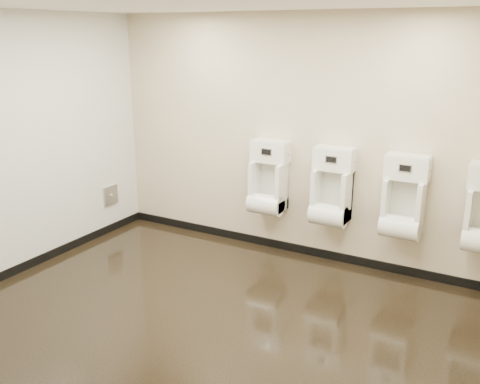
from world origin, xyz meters
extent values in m
cube|color=black|center=(0.00, 0.00, 0.00)|extent=(5.00, 3.50, 0.00)
cube|color=white|center=(0.00, 0.00, 2.80)|extent=(5.00, 3.50, 0.00)
cube|color=beige|center=(0.00, 1.75, 1.40)|extent=(5.00, 0.02, 2.80)
cube|color=beige|center=(0.00, -1.75, 1.40)|extent=(5.00, 0.02, 2.80)
cube|color=beige|center=(-2.50, 0.00, 1.40)|extent=(0.02, 3.50, 2.80)
cube|color=silver|center=(-2.50, 0.00, 1.40)|extent=(0.01, 3.50, 2.80)
cube|color=black|center=(0.00, 1.74, 0.05)|extent=(5.00, 0.02, 0.10)
cube|color=black|center=(-2.49, 0.00, 0.05)|extent=(0.02, 3.50, 0.10)
cube|color=#9E9EA3|center=(-2.48, 1.20, 0.50)|extent=(0.03, 0.25, 0.25)
cylinder|color=silver|center=(-2.46, 1.20, 0.50)|extent=(0.02, 0.04, 0.04)
cube|color=silver|center=(-0.36, 1.61, 0.82)|extent=(0.40, 0.29, 0.57)
cube|color=silver|center=(-0.36, 1.70, 0.86)|extent=(0.30, 0.01, 0.45)
cylinder|color=silver|center=(-0.36, 1.53, 0.62)|extent=(0.40, 0.25, 0.25)
cube|color=silver|center=(-0.36, 1.64, 1.23)|extent=(0.45, 0.21, 0.25)
cube|color=black|center=(-0.36, 1.53, 1.25)|extent=(0.11, 0.01, 0.06)
cube|color=silver|center=(-0.36, 1.54, 1.25)|extent=(0.13, 0.01, 0.08)
cylinder|color=silver|center=(-0.13, 1.64, 1.23)|extent=(0.01, 0.03, 0.03)
cube|color=silver|center=(0.43, 1.61, 0.82)|extent=(0.40, 0.29, 0.57)
cube|color=silver|center=(0.43, 1.70, 0.86)|extent=(0.30, 0.01, 0.45)
cylinder|color=silver|center=(0.43, 1.53, 0.62)|extent=(0.40, 0.25, 0.25)
cube|color=silver|center=(0.43, 1.64, 1.23)|extent=(0.45, 0.21, 0.25)
cube|color=black|center=(0.43, 1.53, 1.25)|extent=(0.11, 0.01, 0.06)
cube|color=silver|center=(0.43, 1.54, 1.25)|extent=(0.13, 0.01, 0.08)
cylinder|color=silver|center=(0.66, 1.64, 1.23)|extent=(0.01, 0.03, 0.03)
cube|color=silver|center=(1.21, 1.61, 0.82)|extent=(0.40, 0.29, 0.57)
cube|color=silver|center=(1.21, 1.70, 0.86)|extent=(0.30, 0.01, 0.45)
cylinder|color=silver|center=(1.21, 1.53, 0.62)|extent=(0.40, 0.25, 0.25)
cube|color=silver|center=(1.21, 1.64, 1.23)|extent=(0.45, 0.21, 0.25)
cube|color=black|center=(1.21, 1.53, 1.25)|extent=(0.11, 0.01, 0.06)
cube|color=silver|center=(1.21, 1.54, 1.25)|extent=(0.13, 0.01, 0.08)
cylinder|color=silver|center=(1.44, 1.64, 1.23)|extent=(0.01, 0.03, 0.03)
camera|label=1|loc=(2.33, -3.85, 2.57)|focal=40.00mm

